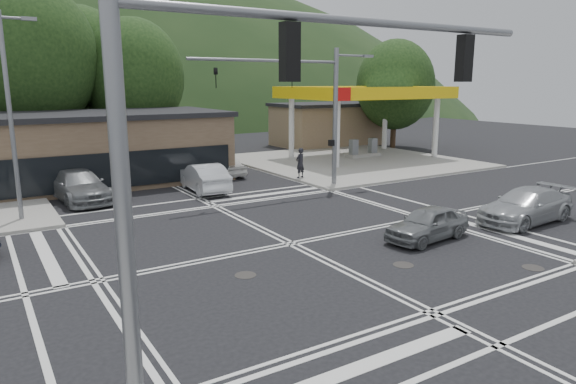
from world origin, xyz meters
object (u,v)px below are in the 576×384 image
car_queue_b (224,166)px  pedestrian (300,163)px  car_queue_a (204,177)px  car_northbound (79,186)px  car_grey_center (428,223)px  car_silver_east (526,206)px

car_queue_b → pedestrian: (3.46, -3.90, 0.41)m
car_queue_a → car_northbound: 6.60m
car_queue_a → car_grey_center: bearing=110.7°
car_queue_a → pedestrian: (6.50, -0.07, 0.30)m
car_queue_b → car_northbound: size_ratio=0.73×
car_silver_east → pedestrian: 13.99m
car_silver_east → car_queue_b: car_silver_east is taller
car_queue_a → car_northbound: (-6.50, 1.14, 0.00)m
car_northbound → car_queue_b: bearing=10.0°
car_grey_center → car_northbound: 17.75m
car_grey_center → pedestrian: 13.48m
car_queue_b → pedestrian: pedestrian is taller
car_queue_a → car_northbound: bearing=-5.5°
car_queue_b → car_northbound: 9.92m
car_silver_east → car_queue_a: bearing=-147.8°
car_grey_center → car_silver_east: size_ratio=0.75×
car_grey_center → car_queue_b: size_ratio=0.97×
car_grey_center → car_northbound: bearing=-151.2°
car_grey_center → car_silver_east: car_silver_east is taller
car_queue_a → car_queue_b: size_ratio=1.20×
car_grey_center → pedestrian: (2.65, 13.21, 0.43)m
car_queue_b → car_northbound: (-9.54, -2.69, 0.12)m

